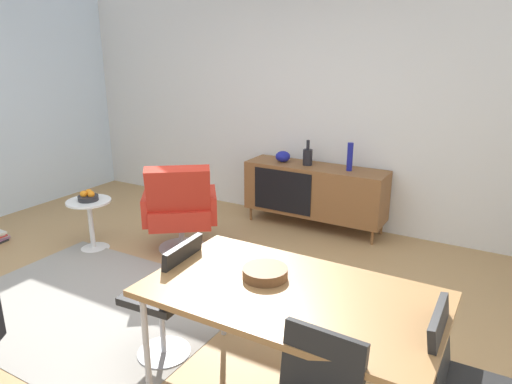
# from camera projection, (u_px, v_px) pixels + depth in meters

# --- Properties ---
(ground_plane) EXTENTS (8.32, 8.32, 0.00)m
(ground_plane) POSITION_uv_depth(u_px,v_px,m) (161.00, 313.00, 3.71)
(ground_plane) COLOR tan
(wall_back) EXTENTS (6.80, 0.12, 2.80)m
(wall_back) POSITION_uv_depth(u_px,v_px,m) (304.00, 100.00, 5.44)
(wall_back) COLOR silver
(wall_back) RESTS_ON ground_plane
(sideboard) EXTENTS (1.60, 0.45, 0.72)m
(sideboard) POSITION_uv_depth(u_px,v_px,m) (314.00, 190.00, 5.34)
(sideboard) COLOR brown
(sideboard) RESTS_ON ground_plane
(vase_cobalt) EXTENTS (0.06, 0.06, 0.30)m
(vase_cobalt) POSITION_uv_depth(u_px,v_px,m) (350.00, 157.00, 5.03)
(vase_cobalt) COLOR navy
(vase_cobalt) RESTS_ON sideboard
(vase_sculptural_dark) EXTENTS (0.11, 0.11, 0.28)m
(vase_sculptural_dark) POSITION_uv_depth(u_px,v_px,m) (308.00, 156.00, 5.27)
(vase_sculptural_dark) COLOR black
(vase_sculptural_dark) RESTS_ON sideboard
(vase_ceramic_small) EXTENTS (0.17, 0.17, 0.12)m
(vase_ceramic_small) POSITION_uv_depth(u_px,v_px,m) (283.00, 156.00, 5.43)
(vase_ceramic_small) COLOR navy
(vase_ceramic_small) RESTS_ON sideboard
(dining_table) EXTENTS (1.60, 0.90, 0.74)m
(dining_table) POSITION_uv_depth(u_px,v_px,m) (292.00, 298.00, 2.57)
(dining_table) COLOR olive
(dining_table) RESTS_ON ground_plane
(wooden_bowl_on_table) EXTENTS (0.26, 0.26, 0.06)m
(wooden_bowl_on_table) POSITION_uv_depth(u_px,v_px,m) (265.00, 273.00, 2.70)
(wooden_bowl_on_table) COLOR brown
(wooden_bowl_on_table) RESTS_ON dining_table
(dining_chair_near_window) EXTENTS (0.45, 0.42, 0.86)m
(dining_chair_near_window) POSITION_uv_depth(u_px,v_px,m) (168.00, 294.00, 3.06)
(dining_chair_near_window) COLOR black
(dining_chair_near_window) RESTS_ON ground_plane
(lounge_chair_red) EXTENTS (0.90, 0.90, 0.95)m
(lounge_chair_red) POSITION_uv_depth(u_px,v_px,m) (180.00, 207.00, 4.69)
(lounge_chair_red) COLOR red
(lounge_chair_red) RESTS_ON ground_plane
(side_table_round) EXTENTS (0.44, 0.44, 0.52)m
(side_table_round) POSITION_uv_depth(u_px,v_px,m) (91.00, 219.00, 4.79)
(side_table_round) COLOR white
(side_table_round) RESTS_ON ground_plane
(fruit_bowl) EXTENTS (0.20, 0.20, 0.11)m
(fruit_bowl) POSITION_uv_depth(u_px,v_px,m) (88.00, 197.00, 4.72)
(fruit_bowl) COLOR #262628
(fruit_bowl) RESTS_ON side_table_round
(area_rug) EXTENTS (2.20, 1.70, 0.01)m
(area_rug) POSITION_uv_depth(u_px,v_px,m) (92.00, 305.00, 3.82)
(area_rug) COLOR gray
(area_rug) RESTS_ON ground_plane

